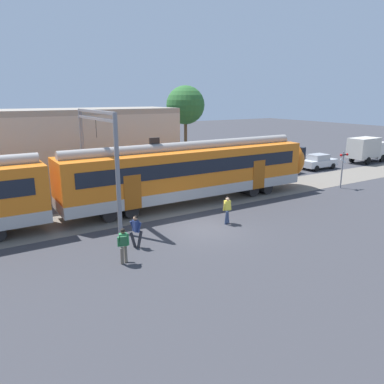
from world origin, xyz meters
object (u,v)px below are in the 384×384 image
(pedestrian_green, at_px, (123,243))
(parked_car_black, at_px, (281,166))
(crossing_signal, at_px, (343,164))
(pedestrian_navy, at_px, (136,229))
(pedestrian_yellow, at_px, (227,208))
(box_truck, at_px, (367,149))
(parked_car_silver, at_px, (319,162))

(pedestrian_green, bearing_deg, parked_car_black, 28.02)
(parked_car_black, relative_size, crossing_signal, 1.34)
(pedestrian_navy, bearing_deg, pedestrian_yellow, 5.01)
(box_truck, relative_size, crossing_signal, 1.78)
(box_truck, bearing_deg, crossing_signal, -153.39)
(pedestrian_green, bearing_deg, pedestrian_navy, 49.29)
(pedestrian_green, relative_size, parked_car_silver, 0.42)
(pedestrian_navy, height_order, box_truck, box_truck)
(parked_car_black, distance_m, parked_car_silver, 5.18)
(pedestrian_yellow, relative_size, parked_car_black, 0.41)
(pedestrian_navy, bearing_deg, parked_car_silver, 20.93)
(pedestrian_yellow, height_order, box_truck, box_truck)
(box_truck, height_order, crossing_signal, crossing_signal)
(parked_car_black, bearing_deg, crossing_signal, -89.41)
(box_truck, bearing_deg, pedestrian_green, -162.39)
(parked_car_black, xyz_separation_m, crossing_signal, (0.07, -6.72, 1.23))
(pedestrian_navy, relative_size, parked_car_black, 0.41)
(pedestrian_green, xyz_separation_m, box_truck, (33.32, 10.57, 0.58))
(pedestrian_green, xyz_separation_m, pedestrian_yellow, (7.19, 1.92, 0.00))
(parked_car_silver, distance_m, crossing_signal, 8.43)
(pedestrian_yellow, xyz_separation_m, box_truck, (26.13, 8.65, 0.58))
(parked_car_silver, distance_m, box_truck, 7.83)
(box_truck, xyz_separation_m, crossing_signal, (-12.90, -6.46, 0.44))
(pedestrian_green, distance_m, pedestrian_navy, 1.85)
(parked_car_black, bearing_deg, box_truck, -1.12)
(pedestrian_yellow, height_order, crossing_signal, crossing_signal)
(pedestrian_green, bearing_deg, pedestrian_yellow, 14.99)
(pedestrian_green, height_order, box_truck, box_truck)
(pedestrian_green, height_order, parked_car_silver, pedestrian_green)
(pedestrian_navy, relative_size, crossing_signal, 0.56)
(pedestrian_green, distance_m, parked_car_silver, 27.68)
(pedestrian_navy, distance_m, pedestrian_yellow, 6.01)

